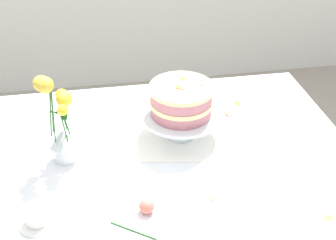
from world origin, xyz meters
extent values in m
cube|color=white|center=(0.00, 0.00, 0.72)|extent=(1.40, 1.00, 0.03)
cylinder|color=brown|center=(-0.60, 0.40, 0.35)|extent=(0.06, 0.06, 0.71)
cylinder|color=brown|center=(0.60, 0.40, 0.35)|extent=(0.06, 0.06, 0.71)
cube|color=white|center=(0.10, 0.09, 0.74)|extent=(0.37, 0.37, 0.00)
cylinder|color=silver|center=(0.10, 0.09, 0.75)|extent=(0.11, 0.11, 0.01)
cylinder|color=silver|center=(0.10, 0.09, 0.79)|extent=(0.03, 0.03, 0.07)
cylinder|color=silver|center=(0.10, 0.09, 0.83)|extent=(0.29, 0.29, 0.01)
cylinder|color=#CC7A84|center=(0.10, 0.09, 0.86)|extent=(0.22, 0.22, 0.04)
cylinder|color=beige|center=(0.10, 0.09, 0.89)|extent=(0.22, 0.22, 0.02)
cylinder|color=#CC7A84|center=(0.10, 0.09, 0.92)|extent=(0.22, 0.22, 0.04)
cylinder|color=beige|center=(0.10, 0.09, 0.94)|extent=(0.23, 0.23, 0.02)
ellipsoid|color=pink|center=(0.17, 0.10, 0.96)|extent=(0.02, 0.03, 0.01)
ellipsoid|color=orange|center=(0.08, 0.08, 0.96)|extent=(0.03, 0.02, 0.01)
ellipsoid|color=#E56B51|center=(0.10, 0.08, 0.96)|extent=(0.04, 0.04, 0.00)
ellipsoid|color=yellow|center=(0.11, 0.15, 0.96)|extent=(0.03, 0.03, 0.00)
ellipsoid|color=pink|center=(0.14, 0.10, 0.95)|extent=(0.03, 0.03, 0.00)
cylinder|color=silver|center=(-0.32, 0.02, 0.77)|extent=(0.08, 0.08, 0.07)
cone|color=silver|center=(-0.32, 0.02, 0.83)|extent=(0.10, 0.10, 0.05)
cylinder|color=#2D6028|center=(-0.31, 0.03, 0.91)|extent=(0.02, 0.01, 0.14)
sphere|color=yellow|center=(-0.30, 0.03, 0.98)|extent=(0.05, 0.05, 0.05)
ellipsoid|color=#236B2D|center=(-0.31, 0.03, 0.93)|extent=(0.05, 0.03, 0.01)
cylinder|color=#2D6028|center=(-0.31, 0.05, 0.91)|extent=(0.02, 0.03, 0.14)
sphere|color=yellow|center=(-0.31, 0.06, 0.98)|extent=(0.04, 0.04, 0.04)
ellipsoid|color=#236B2D|center=(-0.31, 0.05, 0.90)|extent=(0.03, 0.05, 0.01)
cylinder|color=#2D6028|center=(-0.34, 0.04, 0.93)|extent=(0.03, 0.03, 0.17)
sphere|color=yellow|center=(-0.35, 0.05, 1.01)|extent=(0.04, 0.04, 0.04)
ellipsoid|color=#236B2D|center=(-0.34, 0.05, 0.92)|extent=(0.04, 0.04, 0.01)
cylinder|color=#2D6028|center=(-0.35, 0.03, 0.94)|extent=(0.03, 0.01, 0.20)
sphere|color=yellow|center=(-0.36, 0.03, 1.04)|extent=(0.05, 0.05, 0.05)
ellipsoid|color=#236B2D|center=(-0.34, 0.03, 0.93)|extent=(0.05, 0.03, 0.01)
cylinder|color=#2D6028|center=(-0.34, 0.00, 0.95)|extent=(0.02, 0.02, 0.21)
sphere|color=yellow|center=(-0.34, -0.01, 1.05)|extent=(0.05, 0.05, 0.05)
cylinder|color=#2D6028|center=(-0.31, 0.00, 0.90)|extent=(0.02, 0.03, 0.13)
sphere|color=yellow|center=(-0.30, -0.01, 0.96)|extent=(0.04, 0.04, 0.04)
ellipsoid|color=#236B2D|center=(-0.30, 0.00, 0.93)|extent=(0.04, 0.05, 0.01)
cylinder|color=white|center=(-0.39, -0.26, 0.74)|extent=(0.11, 0.11, 0.01)
cylinder|color=white|center=(-0.39, -0.26, 0.77)|extent=(0.07, 0.07, 0.05)
torus|color=white|center=(-0.35, -0.26, 0.78)|extent=(0.03, 0.01, 0.03)
cylinder|color=#2D6028|center=(-0.12, -0.34, 0.74)|extent=(0.13, 0.09, 0.01)
sphere|color=#ED7260|center=(-0.08, -0.27, 0.76)|extent=(0.05, 0.05, 0.05)
ellipsoid|color=#E56B51|center=(0.13, -0.25, 0.74)|extent=(0.03, 0.04, 0.00)
ellipsoid|color=orange|center=(0.38, 0.28, 0.74)|extent=(0.03, 0.05, 0.01)
ellipsoid|color=#E56B51|center=(0.31, 0.20, 0.74)|extent=(0.04, 0.05, 0.01)
ellipsoid|color=yellow|center=(0.45, -0.39, 0.74)|extent=(0.04, 0.03, 0.00)
camera|label=1|loc=(-0.16, -1.17, 1.69)|focal=45.44mm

